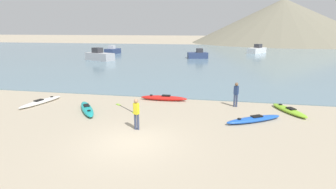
{
  "coord_description": "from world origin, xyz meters",
  "views": [
    {
      "loc": [
        3.86,
        -10.69,
        5.11
      ],
      "look_at": [
        0.32,
        7.31,
        0.5
      ],
      "focal_mm": 28.0,
      "sensor_mm": 36.0,
      "label": 1
    }
  ],
  "objects_px": {
    "moored_boat_3": "(100,56)",
    "person_near_waterline": "(236,93)",
    "kayak_on_sand_0": "(289,110)",
    "loose_paddle": "(126,109)",
    "kayak_on_sand_2": "(254,119)",
    "kayak_on_sand_3": "(164,98)",
    "kayak_on_sand_1": "(41,102)",
    "moored_boat_1": "(198,55)",
    "moored_boat_2": "(113,51)",
    "moored_boat_0": "(257,50)",
    "kayak_on_sand_4": "(87,109)",
    "person_near_foreground": "(136,112)"
  },
  "relations": [
    {
      "from": "kayak_on_sand_3",
      "to": "loose_paddle",
      "type": "relative_size",
      "value": 1.6
    },
    {
      "from": "person_near_foreground",
      "to": "loose_paddle",
      "type": "height_order",
      "value": "person_near_foreground"
    },
    {
      "from": "person_near_waterline",
      "to": "loose_paddle",
      "type": "relative_size",
      "value": 0.77
    },
    {
      "from": "moored_boat_1",
      "to": "loose_paddle",
      "type": "bearing_deg",
      "value": -93.79
    },
    {
      "from": "kayak_on_sand_1",
      "to": "person_near_waterline",
      "type": "bearing_deg",
      "value": 8.01
    },
    {
      "from": "kayak_on_sand_0",
      "to": "loose_paddle",
      "type": "bearing_deg",
      "value": -173.07
    },
    {
      "from": "kayak_on_sand_1",
      "to": "moored_boat_0",
      "type": "bearing_deg",
      "value": 65.45
    },
    {
      "from": "kayak_on_sand_0",
      "to": "moored_boat_2",
      "type": "height_order",
      "value": "moored_boat_2"
    },
    {
      "from": "moored_boat_1",
      "to": "loose_paddle",
      "type": "xyz_separation_m",
      "value": [
        -2.06,
        -31.17,
        -0.64
      ]
    },
    {
      "from": "moored_boat_0",
      "to": "loose_paddle",
      "type": "height_order",
      "value": "moored_boat_0"
    },
    {
      "from": "kayak_on_sand_3",
      "to": "moored_boat_2",
      "type": "distance_m",
      "value": 38.73
    },
    {
      "from": "kayak_on_sand_4",
      "to": "loose_paddle",
      "type": "bearing_deg",
      "value": 23.12
    },
    {
      "from": "kayak_on_sand_2",
      "to": "moored_boat_1",
      "type": "relative_size",
      "value": 0.88
    },
    {
      "from": "moored_boat_1",
      "to": "loose_paddle",
      "type": "relative_size",
      "value": 1.77
    },
    {
      "from": "kayak_on_sand_1",
      "to": "loose_paddle",
      "type": "xyz_separation_m",
      "value": [
        6.3,
        -0.01,
        -0.12
      ]
    },
    {
      "from": "person_near_waterline",
      "to": "moored_boat_3",
      "type": "bearing_deg",
      "value": 131.94
    },
    {
      "from": "person_near_foreground",
      "to": "kayak_on_sand_1",
      "type": "bearing_deg",
      "value": 157.46
    },
    {
      "from": "moored_boat_1",
      "to": "moored_boat_2",
      "type": "relative_size",
      "value": 1.06
    },
    {
      "from": "person_near_waterline",
      "to": "loose_paddle",
      "type": "height_order",
      "value": "person_near_waterline"
    },
    {
      "from": "kayak_on_sand_2",
      "to": "kayak_on_sand_4",
      "type": "height_order",
      "value": "kayak_on_sand_4"
    },
    {
      "from": "kayak_on_sand_1",
      "to": "loose_paddle",
      "type": "bearing_deg",
      "value": -0.11
    },
    {
      "from": "kayak_on_sand_1",
      "to": "moored_boat_1",
      "type": "bearing_deg",
      "value": 74.98
    },
    {
      "from": "kayak_on_sand_2",
      "to": "kayak_on_sand_3",
      "type": "height_order",
      "value": "kayak_on_sand_3"
    },
    {
      "from": "moored_boat_3",
      "to": "loose_paddle",
      "type": "bearing_deg",
      "value": -61.31
    },
    {
      "from": "kayak_on_sand_2",
      "to": "moored_boat_3",
      "type": "relative_size",
      "value": 0.61
    },
    {
      "from": "person_near_waterline",
      "to": "moored_boat_1",
      "type": "height_order",
      "value": "moored_boat_1"
    },
    {
      "from": "kayak_on_sand_0",
      "to": "person_near_waterline",
      "type": "distance_m",
      "value": 3.41
    },
    {
      "from": "kayak_on_sand_3",
      "to": "moored_boat_3",
      "type": "height_order",
      "value": "moored_boat_3"
    },
    {
      "from": "loose_paddle",
      "to": "moored_boat_3",
      "type": "bearing_deg",
      "value": 118.69
    },
    {
      "from": "kayak_on_sand_4",
      "to": "moored_boat_0",
      "type": "xyz_separation_m",
      "value": [
        15.91,
        44.64,
        0.56
      ]
    },
    {
      "from": "kayak_on_sand_2",
      "to": "kayak_on_sand_4",
      "type": "distance_m",
      "value": 10.21
    },
    {
      "from": "person_near_foreground",
      "to": "moored_boat_0",
      "type": "distance_m",
      "value": 48.5
    },
    {
      "from": "person_near_waterline",
      "to": "moored_boat_3",
      "type": "relative_size",
      "value": 0.3
    },
    {
      "from": "kayak_on_sand_1",
      "to": "kayak_on_sand_2",
      "type": "relative_size",
      "value": 1.04
    },
    {
      "from": "kayak_on_sand_3",
      "to": "loose_paddle",
      "type": "xyz_separation_m",
      "value": [
        -2.0,
        -2.52,
        -0.17
      ]
    },
    {
      "from": "person_near_waterline",
      "to": "kayak_on_sand_4",
      "type": "bearing_deg",
      "value": -162.97
    },
    {
      "from": "kayak_on_sand_3",
      "to": "moored_boat_3",
      "type": "bearing_deg",
      "value": 124.91
    },
    {
      "from": "kayak_on_sand_1",
      "to": "person_near_waterline",
      "type": "distance_m",
      "value": 13.52
    },
    {
      "from": "loose_paddle",
      "to": "moored_boat_0",
      "type": "bearing_deg",
      "value": 72.65
    },
    {
      "from": "moored_boat_1",
      "to": "moored_boat_2",
      "type": "bearing_deg",
      "value": 163.3
    },
    {
      "from": "kayak_on_sand_1",
      "to": "kayak_on_sand_2",
      "type": "xyz_separation_m",
      "value": [
        14.24,
        -0.97,
        0.01
      ]
    },
    {
      "from": "moored_boat_2",
      "to": "kayak_on_sand_1",
      "type": "bearing_deg",
      "value": -74.77
    },
    {
      "from": "kayak_on_sand_2",
      "to": "person_near_waterline",
      "type": "height_order",
      "value": "person_near_waterline"
    },
    {
      "from": "moored_boat_3",
      "to": "person_near_waterline",
      "type": "bearing_deg",
      "value": -48.06
    },
    {
      "from": "kayak_on_sand_3",
      "to": "moored_boat_2",
      "type": "height_order",
      "value": "moored_boat_2"
    },
    {
      "from": "kayak_on_sand_4",
      "to": "kayak_on_sand_3",
      "type": "bearing_deg",
      "value": 39.26
    },
    {
      "from": "loose_paddle",
      "to": "person_near_waterline",
      "type": "bearing_deg",
      "value": 14.99
    },
    {
      "from": "kayak_on_sand_3",
      "to": "moored_boat_3",
      "type": "distance_m",
      "value": 27.36
    },
    {
      "from": "kayak_on_sand_1",
      "to": "person_near_foreground",
      "type": "height_order",
      "value": "person_near_foreground"
    },
    {
      "from": "person_near_waterline",
      "to": "loose_paddle",
      "type": "bearing_deg",
      "value": -165.01
    }
  ]
}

